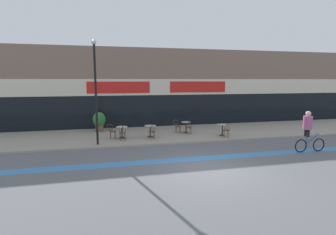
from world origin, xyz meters
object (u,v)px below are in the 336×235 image
object	(u,v)px
cyclist_0	(308,128)
bistro_table_1	(150,129)
cafe_chair_0_near	(123,132)
cafe_chair_2_side	(177,125)
cafe_chair_2_near	(189,126)
cafe_chair_1_near	(152,131)
bistro_table_0	(122,130)
planter_pot	(99,121)
cafe_chair_0_side	(111,130)
bistro_table_3	(222,128)
bistro_table_2	(186,125)
cafe_chair_3_near	(227,129)
lamp_post	(96,86)

from	to	relation	value
cyclist_0	bistro_table_1	bearing A→B (deg)	147.57
cafe_chair_0_near	cafe_chair_2_side	xyz separation A→B (m)	(3.70, 1.38, 0.00)
cafe_chair_2_near	cafe_chair_1_near	bearing A→B (deg)	111.87
bistro_table_0	planter_pot	world-z (taller)	planter_pot
bistro_table_0	cafe_chair_0_side	distance (m)	0.63
bistro_table_3	planter_pot	bearing A→B (deg)	157.14
bistro_table_3	bistro_table_0	bearing A→B (deg)	173.40
bistro_table_1	cyclist_0	xyz separation A→B (m)	(7.28, -4.85, 0.60)
bistro_table_2	cafe_chair_2_near	size ratio (longest dim) A/B	0.80
cafe_chair_0_side	cafe_chair_3_near	xyz separation A→B (m)	(6.92, -1.35, 0.00)
bistro_table_1	bistro_table_3	size ratio (longest dim) A/B	1.00
bistro_table_1	cafe_chair_0_near	xyz separation A→B (m)	(-1.74, -0.52, 0.00)
bistro_table_0	cafe_chair_1_near	xyz separation A→B (m)	(1.75, -0.73, 0.01)
planter_pot	cyclist_0	xyz separation A→B (m)	(10.42, -7.47, 0.37)
cafe_chair_0_side	cafe_chair_2_side	bearing A→B (deg)	3.11
bistro_table_2	lamp_post	bearing A→B (deg)	-160.17
bistro_table_0	cafe_chair_3_near	world-z (taller)	cafe_chair_3_near
cafe_chair_2_side	planter_pot	bearing A→B (deg)	165.23
cafe_chair_2_near	planter_pot	xyz separation A→B (m)	(-5.72, 2.40, 0.22)
bistro_table_1	cafe_chair_2_side	distance (m)	2.14
cafe_chair_3_near	cyclist_0	distance (m)	4.55
cafe_chair_0_side	cyclist_0	distance (m)	10.85
cafe_chair_1_near	lamp_post	distance (m)	4.20
bistro_table_2	planter_pot	bearing A→B (deg)	162.78
cafe_chair_1_near	cafe_chair_2_side	size ratio (longest dim) A/B	1.00
bistro_table_0	bistro_table_2	distance (m)	4.39
planter_pot	cafe_chair_2_near	bearing A→B (deg)	-22.76
cafe_chair_1_near	cyclist_0	bearing A→B (deg)	-125.62
planter_pot	cafe_chair_2_side	bearing A→B (deg)	-19.13
cafe_chair_1_near	cafe_chair_2_near	distance (m)	2.71
cafe_chair_0_near	lamp_post	world-z (taller)	lamp_post
bistro_table_1	cafe_chair_2_side	xyz separation A→B (m)	(1.96, 0.85, 0.00)
bistro_table_3	lamp_post	bearing A→B (deg)	-175.61
bistro_table_0	cafe_chair_0_near	xyz separation A→B (m)	(0.00, -0.63, 0.01)
bistro_table_3	cafe_chair_3_near	xyz separation A→B (m)	(-0.01, -0.62, 0.01)
cafe_chair_0_side	bistro_table_2	bearing A→B (deg)	1.80
cafe_chair_0_side	lamp_post	distance (m)	3.11
bistro_table_3	cyclist_0	bearing A→B (deg)	-57.33
bistro_table_1	cafe_chair_0_near	size ratio (longest dim) A/B	0.80
bistro_table_0	lamp_post	world-z (taller)	lamp_post
bistro_table_2	cafe_chair_3_near	size ratio (longest dim) A/B	0.80
cafe_chair_1_near	cafe_chair_2_side	xyz separation A→B (m)	(1.95, 1.48, 0.00)
bistro_table_1	cafe_chair_3_near	xyz separation A→B (m)	(4.56, -1.25, 0.00)
cafe_chair_0_side	cafe_chair_2_side	world-z (taller)	same
bistro_table_1	cafe_chair_3_near	size ratio (longest dim) A/B	0.80
bistro_table_0	cafe_chair_0_side	bearing A→B (deg)	-179.17
cafe_chair_2_near	lamp_post	size ratio (longest dim) A/B	0.16
cafe_chair_0_near	cyclist_0	bearing A→B (deg)	-118.45
bistro_table_3	cafe_chair_0_side	bearing A→B (deg)	174.07
cafe_chair_0_side	bistro_table_0	bearing A→B (deg)	-6.02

